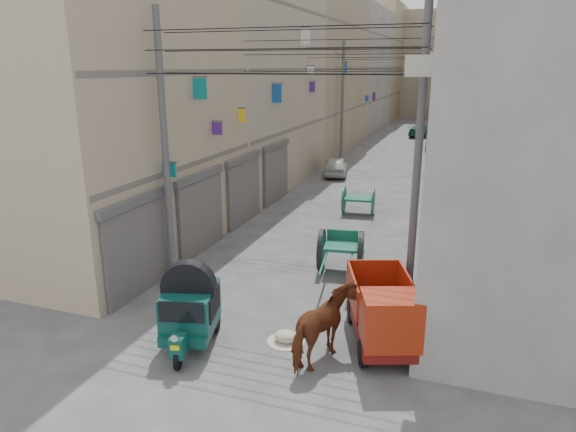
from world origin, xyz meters
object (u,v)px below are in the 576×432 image
at_px(feed_sack, 286,336).
at_px(distant_car_white, 336,166).
at_px(mini_truck, 386,318).
at_px(distant_car_grey, 434,142).
at_px(distant_car_green, 422,130).
at_px(horse, 326,328).
at_px(tonga_cart, 341,250).
at_px(second_cart, 358,200).
at_px(auto_rickshaw, 190,307).

relative_size(feed_sack, distant_car_white, 0.17).
bearing_deg(mini_truck, feed_sack, 170.35).
relative_size(distant_car_white, distant_car_grey, 0.99).
xyz_separation_m(mini_truck, distant_car_grey, (-1.16, 31.35, -0.27)).
height_order(distant_car_grey, distant_car_green, distant_car_green).
xyz_separation_m(distant_car_white, distant_car_grey, (4.81, 12.35, -0.01)).
relative_size(feed_sack, horse, 0.28).
relative_size(tonga_cart, second_cart, 2.14).
xyz_separation_m(auto_rickshaw, mini_truck, (4.43, 1.17, -0.11)).
bearing_deg(tonga_cart, mini_truck, -72.36).
height_order(tonga_cart, distant_car_green, tonga_cart).
bearing_deg(auto_rickshaw, distant_car_grey, 69.07).
xyz_separation_m(auto_rickshaw, tonga_cart, (2.31, 5.55, -0.22)).
xyz_separation_m(horse, distant_car_white, (-4.80, 19.92, -0.28)).
relative_size(mini_truck, horse, 1.67).
relative_size(auto_rickshaw, horse, 1.16).
xyz_separation_m(tonga_cart, distant_car_grey, (0.96, 26.97, -0.16)).
xyz_separation_m(distant_car_white, distant_car_green, (3.19, 20.02, 0.01)).
bearing_deg(tonga_cart, distant_car_grey, 79.76).
bearing_deg(feed_sack, distant_car_white, 100.72).
relative_size(feed_sack, distant_car_green, 0.14).
bearing_deg(second_cart, tonga_cart, -87.74).
height_order(mini_truck, distant_car_green, mini_truck).
height_order(auto_rickshaw, second_cart, auto_rickshaw).
bearing_deg(horse, distant_car_white, -61.44).
xyz_separation_m(feed_sack, distant_car_white, (-3.68, 19.41, 0.43)).
xyz_separation_m(feed_sack, horse, (1.12, -0.51, 0.70)).
xyz_separation_m(horse, distant_car_green, (-1.61, 39.94, -0.27)).
relative_size(horse, distant_car_grey, 0.59).
height_order(mini_truck, feed_sack, mini_truck).
bearing_deg(feed_sack, second_cart, 93.33).
bearing_deg(mini_truck, distant_car_white, 87.70).
distance_m(mini_truck, distant_car_white, 19.92).
height_order(auto_rickshaw, distant_car_white, auto_rickshaw).
bearing_deg(auto_rickshaw, horse, -10.76).
relative_size(second_cart, distant_car_grey, 0.44).
height_order(horse, distant_car_green, horse).
xyz_separation_m(second_cart, feed_sack, (0.67, -11.58, -0.50)).
bearing_deg(horse, second_cart, -66.53).
xyz_separation_m(distant_car_grey, distant_car_green, (-1.62, 7.67, 0.02)).
bearing_deg(distant_car_white, second_cart, 100.16).
bearing_deg(distant_car_grey, distant_car_green, 98.41).
xyz_separation_m(second_cart, horse, (1.80, -12.09, 0.20)).
distance_m(distant_car_white, distant_car_green, 20.27).
height_order(auto_rickshaw, distant_car_green, auto_rickshaw).
distance_m(second_cart, distant_car_white, 8.39).
xyz_separation_m(second_cart, distant_car_white, (-3.00, 7.83, -0.08)).
distance_m(tonga_cart, distant_car_green, 34.65).
xyz_separation_m(auto_rickshaw, feed_sack, (2.14, 0.76, -0.79)).
bearing_deg(feed_sack, distant_car_grey, 87.95).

